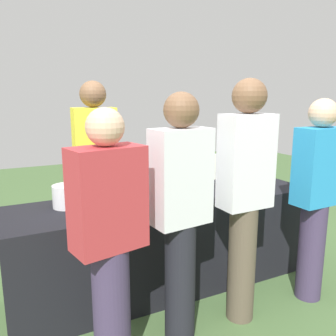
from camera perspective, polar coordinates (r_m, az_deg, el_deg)
The scene contains 20 objects.
ground_plane at distance 3.26m, azimuth 0.00°, elevation -18.14°, with size 12.00×12.00×0.00m, color #476638.
tasting_table at distance 3.08m, azimuth 0.00°, elevation -11.79°, with size 2.59×0.70×0.79m, color black.
wine_bottle_0 at distance 2.88m, azimuth -9.54°, elevation -2.92°, with size 0.07×0.07×0.33m.
wine_bottle_1 at distance 2.93m, azimuth -4.02°, elevation -2.40°, with size 0.07×0.07×0.34m.
wine_bottle_2 at distance 3.30m, azimuth 6.68°, elevation -1.06°, with size 0.06×0.06×0.31m.
wine_bottle_3 at distance 3.39m, azimuth 11.09°, elevation -0.83°, with size 0.07×0.07×0.31m.
wine_bottle_4 at distance 3.52m, azimuth 12.14°, elevation -0.29°, with size 0.07×0.07×0.32m.
wine_glass_0 at distance 2.51m, azimuth -15.58°, elevation -6.08°, with size 0.06×0.06×0.13m.
wine_glass_1 at distance 2.70m, azimuth -6.74°, elevation -4.39°, with size 0.07×0.07×0.13m.
wine_glass_2 at distance 2.75m, azimuth -4.01°, elevation -4.00°, with size 0.06×0.06×0.13m.
wine_glass_3 at distance 2.80m, azimuth -1.94°, elevation -3.53°, with size 0.07×0.07×0.14m.
wine_glass_4 at distance 2.84m, azimuth 1.63°, elevation -3.17°, with size 0.07×0.07×0.15m.
wine_glass_5 at distance 3.05m, azimuth 10.76°, elevation -2.52°, with size 0.06×0.06×0.13m.
ice_bucket at distance 2.79m, azimuth -16.06°, elevation -4.39°, with size 0.22×0.22×0.17m, color silver.
server_pouring at distance 3.30m, azimuth -11.61°, elevation 0.02°, with size 0.38×0.23×1.75m.
guest_0 at distance 2.05m, azimuth -9.55°, elevation -10.93°, with size 0.44×0.30×1.56m.
guest_1 at distance 2.27m, azimuth 2.05°, elevation -6.84°, with size 0.39×0.25×1.65m.
guest_2 at distance 2.50m, azimuth 12.38°, elevation -3.82°, with size 0.36×0.23×1.74m.
guest_3 at distance 2.96m, azimuth 22.91°, elevation -3.83°, with size 0.37×0.21×1.60m.
menu_board at distance 4.30m, azimuth 6.59°, elevation -3.94°, with size 0.54×0.03×0.93m, color white.
Camera 1 is at (-1.26, -2.53, 1.62)m, focal length 37.55 mm.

